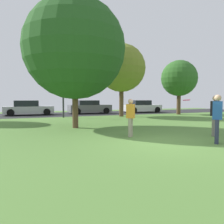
{
  "coord_description": "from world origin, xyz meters",
  "views": [
    {
      "loc": [
        -4.85,
        -6.56,
        1.64
      ],
      "look_at": [
        0.0,
        5.14,
        0.84
      ],
      "focal_mm": 35.77,
      "sensor_mm": 36.0,
      "label": 1
    }
  ],
  "objects": [
    {
      "name": "street_lamp_post",
      "position": [
        -1.49,
        12.2,
        2.25
      ],
      "size": [
        0.14,
        0.14,
        4.5
      ],
      "primitive_type": "cylinder",
      "color": "#2D2D33",
      "rests_on": "ground_plane"
    },
    {
      "name": "ground_plane",
      "position": [
        0.0,
        0.0,
        0.0
      ],
      "size": [
        44.0,
        44.0,
        0.0
      ],
      "primitive_type": "plane",
      "color": "#547F38"
    },
    {
      "name": "parked_car_grey",
      "position": [
        1.95,
        16.14,
        0.65
      ],
      "size": [
        4.4,
        2.04,
        1.39
      ],
      "color": "slate",
      "rests_on": "ground_plane"
    },
    {
      "name": "road_strip",
      "position": [
        0.0,
        16.0,
        0.0
      ],
      "size": [
        44.0,
        6.4,
        0.01
      ],
      "primitive_type": "cube",
      "color": "#28282B",
      "rests_on": "ground_plane"
    },
    {
      "name": "maple_tree_far",
      "position": [
        -2.04,
        5.49,
        4.3
      ],
      "size": [
        5.48,
        5.48,
        7.04
      ],
      "color": "brown",
      "rests_on": "ground_plane"
    },
    {
      "name": "parked_car_white",
      "position": [
        7.99,
        15.64,
        0.63
      ],
      "size": [
        4.25,
        2.07,
        1.38
      ],
      "color": "white",
      "rests_on": "ground_plane"
    },
    {
      "name": "frisbee_disc",
      "position": [
        0.94,
        0.11,
        1.56
      ],
      "size": [
        0.3,
        0.3,
        0.05
      ],
      "color": "#EA2D6B"
    },
    {
      "name": "person_thrower",
      "position": [
        1.66,
        -0.68,
        0.98
      ],
      "size": [
        0.38,
        0.38,
        1.76
      ],
      "rotation": [
        0.0,
        0.0,
        2.31
      ],
      "color": "#2D334C",
      "rests_on": "ground_plane"
    },
    {
      "name": "maple_tree_near",
      "position": [
        3.5,
        11.42,
        4.27
      ],
      "size": [
        4.22,
        4.22,
        6.39
      ],
      "color": "brown",
      "rests_on": "ground_plane"
    },
    {
      "name": "oak_tree_left",
      "position": [
        9.85,
        11.49,
        3.59
      ],
      "size": [
        3.55,
        3.55,
        5.38
      ],
      "color": "brown",
      "rests_on": "ground_plane"
    },
    {
      "name": "person_bystander",
      "position": [
        2.85,
        0.52,
        0.97
      ],
      "size": [
        0.3,
        0.35,
        1.75
      ],
      "rotation": [
        0.0,
        0.0,
        1.75
      ],
      "color": "slate",
      "rests_on": "ground_plane"
    },
    {
      "name": "parked_car_silver",
      "position": [
        -4.11,
        16.29,
        0.64
      ],
      "size": [
        4.51,
        2.03,
        1.4
      ],
      "color": "#B7B7BC",
      "rests_on": "ground_plane"
    },
    {
      "name": "person_catcher",
      "position": [
        -0.56,
        1.76,
        0.88
      ],
      "size": [
        0.38,
        0.38,
        1.6
      ],
      "rotation": [
        0.0,
        0.0,
        -0.83
      ],
      "color": "gray",
      "rests_on": "ground_plane"
    }
  ]
}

